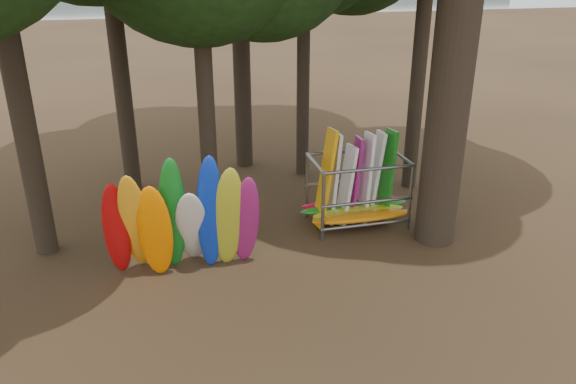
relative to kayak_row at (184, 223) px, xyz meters
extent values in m
plane|color=#47331E|center=(2.09, -0.45, -1.37)|extent=(120.00, 120.00, 0.00)
plane|color=gray|center=(2.09, 59.55, -1.37)|extent=(160.00, 160.00, 0.00)
cylinder|color=black|center=(-3.31, 2.10, 4.06)|extent=(0.53, 0.53, 10.85)
cylinder|color=black|center=(4.35, 5.80, 3.39)|extent=(0.41, 0.41, 9.51)
cylinder|color=black|center=(0.88, 2.37, 3.17)|extent=(0.43, 0.43, 9.08)
ellipsoid|color=#B70B0C|center=(-1.44, 0.13, -0.07)|extent=(0.65, 1.24, 2.69)
ellipsoid|color=#FFA71B|center=(-1.03, 0.07, 0.06)|extent=(0.72, 1.75, 2.97)
ellipsoid|color=#F97100|center=(-0.63, -0.10, -0.11)|extent=(0.83, 1.07, 2.59)
ellipsoid|color=#13711F|center=(-0.22, 0.07, 0.17)|extent=(0.66, 1.31, 3.16)
ellipsoid|color=silver|center=(0.18, 0.12, -0.21)|extent=(0.86, 1.78, 2.48)
ellipsoid|color=#0E30BA|center=(0.58, -0.10, 0.18)|extent=(0.60, 1.18, 3.18)
ellipsoid|color=#A4A623|center=(0.99, -0.10, 0.03)|extent=(0.76, 1.26, 2.89)
ellipsoid|color=#8B1A5E|center=(1.39, -0.05, -0.11)|extent=(0.62, 1.14, 2.60)
ellipsoid|color=#CB700B|center=(4.74, 1.18, -0.95)|extent=(2.84, 0.55, 0.24)
ellipsoid|color=#ADBB18|center=(4.74, 1.49, -0.95)|extent=(2.61, 0.55, 0.24)
ellipsoid|color=#22831D|center=(4.74, 1.83, -0.95)|extent=(3.11, 0.55, 0.24)
ellipsoid|color=red|center=(4.74, 2.13, -0.95)|extent=(2.89, 0.55, 0.24)
cube|color=orange|center=(3.87, 1.79, -0.02)|extent=(0.56, 0.82, 2.70)
cube|color=silver|center=(4.16, 1.96, -0.12)|extent=(0.37, 0.76, 2.53)
cube|color=silver|center=(4.45, 1.76, -0.26)|extent=(0.49, 0.78, 2.23)
cube|color=#93186E|center=(4.74, 1.93, -0.19)|extent=(0.39, 0.75, 2.38)
cube|color=white|center=(5.03, 1.84, -0.13)|extent=(0.33, 0.78, 2.51)
cube|color=white|center=(5.33, 1.96, -0.13)|extent=(0.49, 0.76, 2.49)
cube|color=#1B7D1D|center=(5.62, 1.77, -0.10)|extent=(0.37, 0.80, 2.57)
camera|label=1|loc=(-0.49, -11.41, 5.48)|focal=35.00mm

